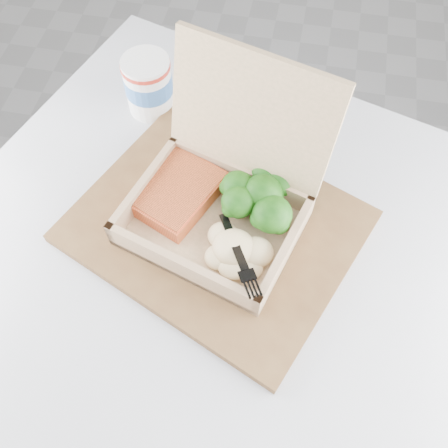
% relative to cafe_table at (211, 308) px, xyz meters
% --- Properties ---
extents(floor, '(4.00, 4.00, 0.00)m').
position_rel_cafe_table_xyz_m(floor, '(-0.27, 0.11, -0.53)').
color(floor, gray).
rests_on(floor, ground).
extents(cafe_table, '(0.94, 0.94, 0.71)m').
position_rel_cafe_table_xyz_m(cafe_table, '(0.00, 0.00, 0.00)').
color(cafe_table, black).
rests_on(cafe_table, floor).
extents(serving_tray, '(0.45, 0.41, 0.02)m').
position_rel_cafe_table_xyz_m(serving_tray, '(0.00, 0.05, 0.19)').
color(serving_tray, brown).
rests_on(serving_tray, cafe_table).
extents(takeout_container, '(0.27, 0.27, 0.21)m').
position_rel_cafe_table_xyz_m(takeout_container, '(0.01, 0.07, 0.25)').
color(takeout_container, tan).
rests_on(takeout_container, serving_tray).
extents(salmon_fillet, '(0.13, 0.15, 0.02)m').
position_rel_cafe_table_xyz_m(salmon_fillet, '(-0.06, 0.07, 0.22)').
color(salmon_fillet, '#D54E29').
rests_on(salmon_fillet, takeout_container).
extents(broccoli_pile, '(0.12, 0.12, 0.04)m').
position_rel_cafe_table_xyz_m(broccoli_pile, '(0.06, 0.08, 0.23)').
color(broccoli_pile, '#266616').
rests_on(broccoli_pile, takeout_container).
extents(mashed_potatoes, '(0.09, 0.08, 0.03)m').
position_rel_cafe_table_xyz_m(mashed_potatoes, '(0.03, 0.00, 0.22)').
color(mashed_potatoes, beige).
rests_on(mashed_potatoes, takeout_container).
extents(plastic_fork, '(0.08, 0.13, 0.03)m').
position_rel_cafe_table_xyz_m(plastic_fork, '(0.02, 0.02, 0.23)').
color(plastic_fork, black).
rests_on(plastic_fork, mashed_potatoes).
extents(paper_cup, '(0.08, 0.08, 0.09)m').
position_rel_cafe_table_xyz_m(paper_cup, '(-0.15, 0.25, 0.23)').
color(paper_cup, white).
rests_on(paper_cup, cafe_table).
extents(receipt, '(0.12, 0.17, 0.00)m').
position_rel_cafe_table_xyz_m(receipt, '(0.05, 0.23, 0.18)').
color(receipt, white).
rests_on(receipt, cafe_table).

